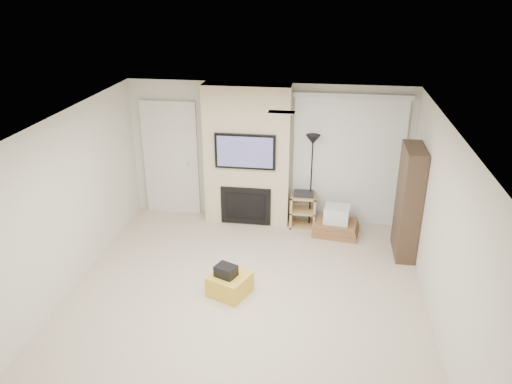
# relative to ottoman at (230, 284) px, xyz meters

# --- Properties ---
(floor) EXTENTS (5.00, 5.50, 0.00)m
(floor) POSITION_rel_ottoman_xyz_m (0.23, -0.19, -0.15)
(floor) COLOR beige
(floor) RESTS_ON ground
(ceiling) EXTENTS (5.00, 5.50, 0.00)m
(ceiling) POSITION_rel_ottoman_xyz_m (0.23, -0.19, 2.35)
(ceiling) COLOR white
(ceiling) RESTS_ON wall_back
(wall_back) EXTENTS (5.00, 0.00, 2.50)m
(wall_back) POSITION_rel_ottoman_xyz_m (0.23, 2.56, 1.10)
(wall_back) COLOR silver
(wall_back) RESTS_ON ground
(wall_front) EXTENTS (5.00, 0.00, 2.50)m
(wall_front) POSITION_rel_ottoman_xyz_m (0.23, -2.94, 1.10)
(wall_front) COLOR silver
(wall_front) RESTS_ON ground
(wall_left) EXTENTS (0.00, 5.50, 2.50)m
(wall_left) POSITION_rel_ottoman_xyz_m (-2.27, -0.19, 1.10)
(wall_left) COLOR silver
(wall_left) RESTS_ON ground
(wall_right) EXTENTS (0.00, 5.50, 2.50)m
(wall_right) POSITION_rel_ottoman_xyz_m (2.73, -0.19, 1.10)
(wall_right) COLOR silver
(wall_right) RESTS_ON ground
(hvac_vent) EXTENTS (0.35, 0.18, 0.01)m
(hvac_vent) POSITION_rel_ottoman_xyz_m (0.63, 0.61, 2.35)
(hvac_vent) COLOR silver
(hvac_vent) RESTS_ON ceiling
(ottoman) EXTENTS (0.66, 0.66, 0.30)m
(ottoman) POSITION_rel_ottoman_xyz_m (0.00, 0.00, 0.00)
(ottoman) COLOR gold
(ottoman) RESTS_ON floor
(black_bag) EXTENTS (0.34, 0.31, 0.16)m
(black_bag) POSITION_rel_ottoman_xyz_m (-0.04, -0.02, 0.23)
(black_bag) COLOR black
(black_bag) RESTS_ON ottoman
(fireplace_wall) EXTENTS (1.50, 0.47, 2.50)m
(fireplace_wall) POSITION_rel_ottoman_xyz_m (-0.12, 2.35, 1.09)
(fireplace_wall) COLOR beige
(fireplace_wall) RESTS_ON floor
(entry_door) EXTENTS (1.02, 0.11, 2.14)m
(entry_door) POSITION_rel_ottoman_xyz_m (-1.57, 2.53, 0.90)
(entry_door) COLOR silver
(entry_door) RESTS_ON floor
(vertical_blinds) EXTENTS (1.98, 0.10, 2.37)m
(vertical_blinds) POSITION_rel_ottoman_xyz_m (1.63, 2.51, 1.12)
(vertical_blinds) COLOR silver
(vertical_blinds) RESTS_ON floor
(floor_lamp) EXTENTS (0.25, 0.25, 1.69)m
(floor_lamp) POSITION_rel_ottoman_xyz_m (1.02, 2.31, 1.18)
(floor_lamp) COLOR black
(floor_lamp) RESTS_ON floor
(av_stand) EXTENTS (0.45, 0.38, 0.66)m
(av_stand) POSITION_rel_ottoman_xyz_m (0.90, 2.25, 0.20)
(av_stand) COLOR tan
(av_stand) RESTS_ON floor
(box_stack) EXTENTS (0.84, 0.68, 0.51)m
(box_stack) POSITION_rel_ottoman_xyz_m (1.49, 2.03, 0.05)
(box_stack) COLOR brown
(box_stack) RESTS_ON floor
(bookshelf) EXTENTS (0.30, 0.80, 1.80)m
(bookshelf) POSITION_rel_ottoman_xyz_m (2.57, 1.53, 0.75)
(bookshelf) COLOR #38291D
(bookshelf) RESTS_ON floor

